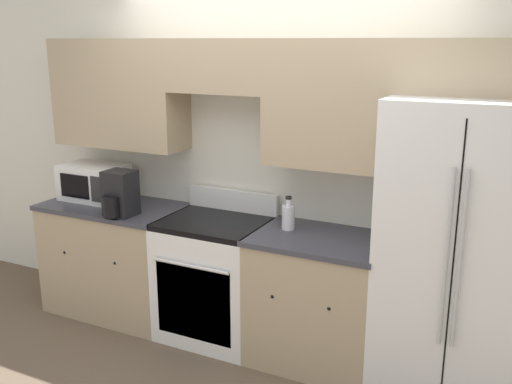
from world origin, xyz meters
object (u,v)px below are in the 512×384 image
at_px(oven_range, 215,278).
at_px(bottle, 288,216).
at_px(microwave, 94,182).
at_px(refrigerator, 461,253).

xyz_separation_m(oven_range, bottle, (0.55, 0.06, 0.54)).
bearing_deg(microwave, refrigerator, -0.32).
distance_m(refrigerator, bottle, 1.13).
relative_size(oven_range, refrigerator, 0.58).
bearing_deg(bottle, oven_range, -174.14).
xyz_separation_m(refrigerator, bottle, (-1.12, 0.01, 0.07)).
bearing_deg(microwave, oven_range, -2.91).
height_order(oven_range, bottle, bottle).
height_order(refrigerator, microwave, refrigerator).
bearing_deg(bottle, refrigerator, -0.72).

